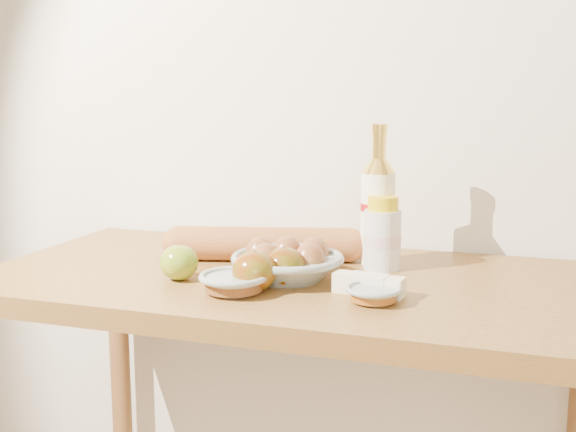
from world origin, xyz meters
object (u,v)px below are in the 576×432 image
(cream_bottle, at_px, (382,236))
(baguette, at_px, (264,244))
(table, at_px, (293,336))
(egg_bowl, at_px, (287,263))
(bourbon_bottle, at_px, (378,208))

(cream_bottle, distance_m, baguette, 0.25)
(table, height_order, egg_bowl, egg_bowl)
(bourbon_bottle, bearing_deg, cream_bottle, -45.03)
(cream_bottle, distance_m, egg_bowl, 0.21)
(table, xyz_separation_m, cream_bottle, (0.15, 0.10, 0.19))
(cream_bottle, xyz_separation_m, egg_bowl, (-0.15, -0.13, -0.04))
(cream_bottle, relative_size, baguette, 0.34)
(bourbon_bottle, xyz_separation_m, egg_bowl, (-0.13, -0.18, -0.08))
(cream_bottle, xyz_separation_m, baguette, (-0.25, -0.01, -0.03))
(table, distance_m, bourbon_bottle, 0.31)
(egg_bowl, relative_size, baguette, 0.64)
(bourbon_bottle, distance_m, cream_bottle, 0.07)
(bourbon_bottle, height_order, baguette, bourbon_bottle)
(cream_bottle, height_order, baguette, cream_bottle)
(table, bearing_deg, egg_bowl, -90.58)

